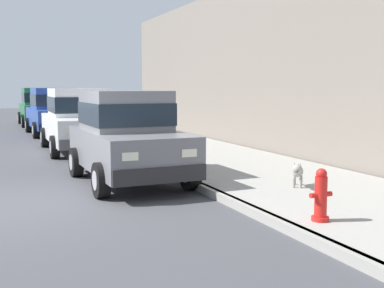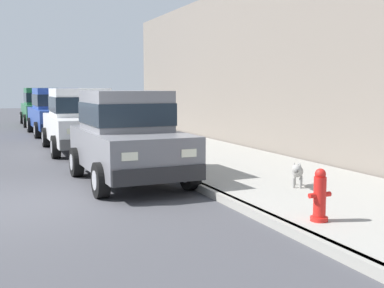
{
  "view_description": "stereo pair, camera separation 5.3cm",
  "coord_description": "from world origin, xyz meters",
  "px_view_note": "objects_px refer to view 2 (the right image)",
  "views": [
    {
      "loc": [
        -0.49,
        -8.45,
        1.95
      ],
      "look_at": [
        3.2,
        0.25,
        0.85
      ],
      "focal_mm": 45.65,
      "sensor_mm": 36.0,
      "label": 1
    },
    {
      "loc": [
        -0.44,
        -8.47,
        1.95
      ],
      "look_at": [
        3.2,
        0.25,
        0.85
      ],
      "focal_mm": 45.65,
      "sensor_mm": 36.0,
      "label": 2
    }
  ],
  "objects_px": {
    "fire_hydrant": "(320,197)",
    "car_grey_hatchback": "(127,135)",
    "car_white_sedan": "(80,119)",
    "car_green_sedan": "(42,106)",
    "car_blue_sedan": "(55,111)",
    "dog_grey": "(297,172)"
  },
  "relations": [
    {
      "from": "car_green_sedan",
      "to": "dog_grey",
      "type": "xyz_separation_m",
      "value": [
        2.57,
        -19.07,
        -0.55
      ]
    },
    {
      "from": "car_white_sedan",
      "to": "car_blue_sedan",
      "type": "relative_size",
      "value": 1.0
    },
    {
      "from": "car_blue_sedan",
      "to": "car_green_sedan",
      "type": "xyz_separation_m",
      "value": [
        -0.01,
        5.48,
        0.0
      ]
    },
    {
      "from": "fire_hydrant",
      "to": "car_grey_hatchback",
      "type": "bearing_deg",
      "value": 108.52
    },
    {
      "from": "car_green_sedan",
      "to": "car_grey_hatchback",
      "type": "bearing_deg",
      "value": -89.82
    },
    {
      "from": "car_grey_hatchback",
      "to": "fire_hydrant",
      "type": "bearing_deg",
      "value": -71.48
    },
    {
      "from": "car_blue_sedan",
      "to": "fire_hydrant",
      "type": "distance_m",
      "value": 15.69
    },
    {
      "from": "car_grey_hatchback",
      "to": "fire_hydrant",
      "type": "xyz_separation_m",
      "value": [
        1.48,
        -4.41,
        -0.5
      ]
    },
    {
      "from": "car_green_sedan",
      "to": "dog_grey",
      "type": "bearing_deg",
      "value": -82.33
    },
    {
      "from": "car_white_sedan",
      "to": "car_green_sedan",
      "type": "height_order",
      "value": "same"
    },
    {
      "from": "car_grey_hatchback",
      "to": "car_blue_sedan",
      "type": "relative_size",
      "value": 0.83
    },
    {
      "from": "car_green_sedan",
      "to": "dog_grey",
      "type": "distance_m",
      "value": 19.25
    },
    {
      "from": "car_green_sedan",
      "to": "fire_hydrant",
      "type": "bearing_deg",
      "value": -85.85
    },
    {
      "from": "car_green_sedan",
      "to": "fire_hydrant",
      "type": "xyz_separation_m",
      "value": [
        1.53,
        -21.08,
        -0.51
      ]
    },
    {
      "from": "car_blue_sedan",
      "to": "car_green_sedan",
      "type": "relative_size",
      "value": 1.01
    },
    {
      "from": "car_grey_hatchback",
      "to": "car_white_sedan",
      "type": "distance_m",
      "value": 5.43
    },
    {
      "from": "dog_grey",
      "to": "car_grey_hatchback",
      "type": "bearing_deg",
      "value": 136.41
    },
    {
      "from": "car_grey_hatchback",
      "to": "car_green_sedan",
      "type": "bearing_deg",
      "value": 90.18
    },
    {
      "from": "fire_hydrant",
      "to": "dog_grey",
      "type": "bearing_deg",
      "value": 62.66
    },
    {
      "from": "car_green_sedan",
      "to": "fire_hydrant",
      "type": "distance_m",
      "value": 21.15
    },
    {
      "from": "car_white_sedan",
      "to": "car_grey_hatchback",
      "type": "bearing_deg",
      "value": -89.65
    },
    {
      "from": "dog_grey",
      "to": "fire_hydrant",
      "type": "distance_m",
      "value": 2.26
    }
  ]
}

